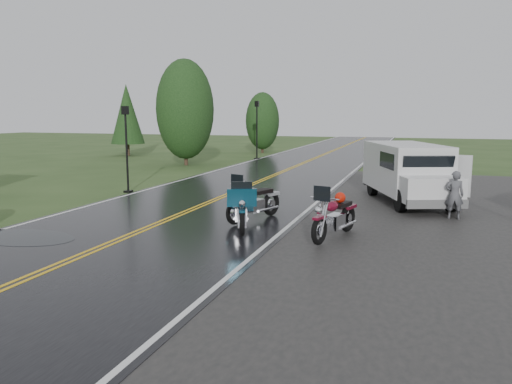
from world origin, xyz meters
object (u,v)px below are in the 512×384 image
at_px(van_white, 402,180).
at_px(person_at_van, 455,196).
at_px(motorcycle_red, 319,219).
at_px(motorcycle_teal, 242,211).
at_px(motorcycle_silver, 235,202).
at_px(lamp_post_near_left, 127,149).
at_px(lamp_post_far_left, 257,130).

bearing_deg(van_white, person_at_van, -41.21).
bearing_deg(person_at_van, motorcycle_red, 51.24).
xyz_separation_m(motorcycle_red, motorcycle_teal, (-2.13, 0.26, 0.01)).
relative_size(motorcycle_silver, lamp_post_near_left, 0.68).
relative_size(motorcycle_red, lamp_post_near_left, 0.67).
height_order(motorcycle_red, motorcycle_silver, motorcycle_silver).
bearing_deg(van_white, motorcycle_silver, -161.62).
bearing_deg(person_at_van, lamp_post_far_left, -57.84).
relative_size(motorcycle_red, lamp_post_far_left, 0.58).
distance_m(motorcycle_teal, van_white, 6.28).
distance_m(motorcycle_teal, lamp_post_near_left, 9.38).
bearing_deg(person_at_van, lamp_post_near_left, -9.42).
xyz_separation_m(motorcycle_silver, lamp_post_near_left, (-6.56, 4.63, 1.09)).
distance_m(motorcycle_red, van_white, 5.49).
height_order(lamp_post_near_left, lamp_post_far_left, lamp_post_far_left).
distance_m(motorcycle_silver, person_at_van, 6.89).
height_order(motorcycle_silver, lamp_post_near_left, lamp_post_near_left).
distance_m(motorcycle_silver, lamp_post_far_left, 21.94).
xyz_separation_m(motorcycle_teal, motorcycle_silver, (-0.67, 1.24, -0.00)).
bearing_deg(lamp_post_near_left, lamp_post_far_left, 88.76).
bearing_deg(lamp_post_far_left, van_white, -58.16).
relative_size(motorcycle_teal, person_at_van, 1.63).
distance_m(motorcycle_red, lamp_post_far_left, 24.28).
bearing_deg(motorcycle_teal, person_at_van, 16.33).
bearing_deg(lamp_post_near_left, van_white, -4.87).
bearing_deg(lamp_post_near_left, motorcycle_teal, -39.11).
relative_size(motorcycle_red, motorcycle_silver, 0.99).
xyz_separation_m(person_at_van, lamp_post_far_left, (-12.37, 17.92, 1.36)).
relative_size(motorcycle_silver, person_at_van, 1.63).
height_order(motorcycle_red, person_at_van, person_at_van).
distance_m(motorcycle_red, person_at_van, 5.69).
bearing_deg(van_white, lamp_post_far_left, 101.18).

